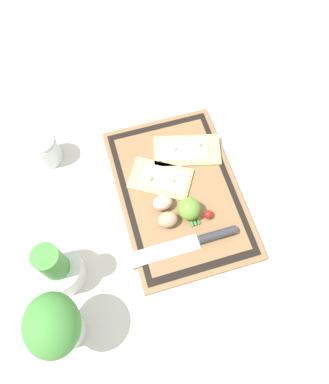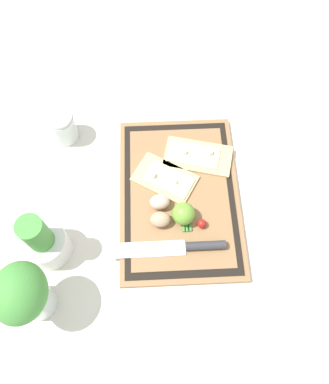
# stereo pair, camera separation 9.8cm
# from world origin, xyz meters

# --- Properties ---
(ground_plane) EXTENTS (6.00, 6.00, 0.00)m
(ground_plane) POSITION_xyz_m (0.00, 0.00, 0.00)
(ground_plane) COLOR silver
(cutting_board) EXTENTS (0.48, 0.32, 0.02)m
(cutting_board) POSITION_xyz_m (0.00, 0.00, 0.01)
(cutting_board) COLOR #997047
(cutting_board) RESTS_ON ground_plane
(pizza_slice_near) EXTENTS (0.14, 0.20, 0.02)m
(pizza_slice_near) POSITION_xyz_m (0.11, -0.06, 0.02)
(pizza_slice_near) COLOR #DBBC7F
(pizza_slice_near) RESTS_ON cutting_board
(pizza_slice_far) EXTENTS (0.17, 0.19, 0.02)m
(pizza_slice_far) POSITION_xyz_m (0.05, 0.04, 0.02)
(pizza_slice_far) COLOR #DBBC7F
(pizza_slice_far) RESTS_ON cutting_board
(knife) EXTENTS (0.04, 0.29, 0.02)m
(knife) POSITION_xyz_m (-0.15, -0.01, 0.03)
(knife) COLOR silver
(knife) RESTS_ON cutting_board
(egg_brown) EXTENTS (0.04, 0.05, 0.04)m
(egg_brown) POSITION_xyz_m (-0.08, 0.05, 0.04)
(egg_brown) COLOR tan
(egg_brown) RESTS_ON cutting_board
(egg_pink) EXTENTS (0.04, 0.05, 0.04)m
(egg_pink) POSITION_xyz_m (-0.03, 0.05, 0.04)
(egg_pink) COLOR beige
(egg_pink) RESTS_ON cutting_board
(lime) EXTENTS (0.06, 0.06, 0.06)m
(lime) POSITION_xyz_m (-0.07, -0.01, 0.05)
(lime) COLOR #70A838
(lime) RESTS_ON cutting_board
(cherry_tomato_red) EXTENTS (0.02, 0.02, 0.02)m
(cherry_tomato_red) POSITION_xyz_m (-0.09, -0.05, 0.03)
(cherry_tomato_red) COLOR red
(cherry_tomato_red) RESTS_ON cutting_board
(scallion_bunch) EXTENTS (0.25, 0.04, 0.01)m
(scallion_bunch) POSITION_xyz_m (0.02, -0.01, 0.02)
(scallion_bunch) COLOR #47933D
(scallion_bunch) RESTS_ON cutting_board
(herb_pot) EXTENTS (0.11, 0.11, 0.18)m
(herb_pot) POSITION_xyz_m (-0.13, 0.34, 0.06)
(herb_pot) COLOR white
(herb_pot) RESTS_ON ground_plane
(sauce_jar) EXTENTS (0.08, 0.08, 0.09)m
(sauce_jar) POSITION_xyz_m (0.21, 0.32, 0.04)
(sauce_jar) COLOR silver
(sauce_jar) RESTS_ON ground_plane
(herb_glass) EXTENTS (0.13, 0.12, 0.20)m
(herb_glass) POSITION_xyz_m (-0.27, 0.35, 0.12)
(herb_glass) COLOR silver
(herb_glass) RESTS_ON ground_plane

